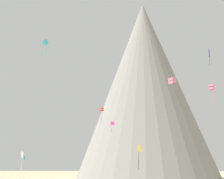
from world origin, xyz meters
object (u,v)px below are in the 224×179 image
kite_black_mid (163,119)px  kite_pink_mid (172,80)px  rock_massif (146,94)px  kite_magenta_low (112,124)px  kite_orange_low (139,152)px  kite_rainbow_mid (212,88)px  kite_teal_low (24,158)px  kite_cyan_high (45,42)px  kite_white_low (22,160)px  kite_indigo_mid (209,54)px  kite_red_mid (102,110)px

kite_black_mid → kite_pink_mid: 19.87m
rock_massif → kite_magenta_low: size_ratio=24.76×
kite_orange_low → kite_rainbow_mid: kite_rainbow_mid is taller
kite_teal_low → kite_cyan_high: bearing=-117.1°
kite_white_low → kite_rainbow_mid: kite_rainbow_mid is taller
kite_orange_low → kite_pink_mid: (8.16, 2.93, 16.62)m
kite_indigo_mid → kite_pink_mid: 17.22m
rock_massif → kite_pink_mid: size_ratio=31.03×
kite_red_mid → kite_indigo_mid: kite_indigo_mid is taller
kite_orange_low → kite_teal_low: (-32.17, 17.28, -0.80)m
kite_magenta_low → kite_pink_mid: size_ratio=1.25×
kite_teal_low → kite_pink_mid: bearing=-73.3°
kite_cyan_high → kite_magenta_low: 23.22m
kite_red_mid → kite_indigo_mid: 30.32m
kite_orange_low → kite_pink_mid: size_ratio=2.55×
kite_indigo_mid → kite_teal_low: kite_indigo_mid is taller
kite_pink_mid → kite_black_mid: bearing=-43.0°
kite_orange_low → kite_rainbow_mid: (18.39, 8.27, 15.96)m
kite_rainbow_mid → kite_white_low: bearing=30.5°
kite_red_mid → kite_pink_mid: (17.14, -3.31, 6.17)m
kite_indigo_mid → kite_orange_low: bearing=111.4°
kite_red_mid → kite_pink_mid: 18.51m
rock_massif → kite_black_mid: size_ratio=20.65×
kite_magenta_low → kite_indigo_mid: bearing=6.1°
kite_cyan_high → kite_black_mid: bearing=19.8°
kite_white_low → kite_teal_low: 15.33m
kite_teal_low → kite_black_mid: bearing=-47.3°
kite_indigo_mid → kite_black_mid: size_ratio=1.01×
rock_massif → kite_red_mid: 30.40m
kite_indigo_mid → kite_magenta_low: size_ratio=1.21×
kite_rainbow_mid → kite_pink_mid: 11.56m
rock_massif → kite_teal_low: 43.50m
kite_indigo_mid → kite_pink_mid: bearing=84.1°
kite_white_low → kite_rainbow_mid: size_ratio=1.14×
kite_orange_low → kite_white_low: bearing=80.3°
rock_massif → kite_red_mid: bearing=-113.7°
kite_black_mid → kite_rainbow_mid: 18.38m
kite_pink_mid → kite_magenta_low: bearing=50.1°
kite_red_mid → kite_black_mid: (16.23, 15.52, -0.14)m
kite_magenta_low → kite_teal_low: size_ratio=1.72×
kite_white_low → kite_teal_low: (-5.14, 14.43, 0.78)m
kite_cyan_high → kite_black_mid: 42.01m
kite_cyan_high → kite_indigo_mid: size_ratio=1.24×
rock_massif → kite_black_mid: (4.70, -10.73, -10.24)m
kite_orange_low → kite_black_mid: (7.25, 21.75, 10.31)m
kite_red_mid → kite_pink_mid: size_ratio=2.09×
kite_orange_low → kite_rainbow_mid: 25.72m
kite_cyan_high → kite_teal_low: size_ratio=2.60×
kite_indigo_mid → kite_rainbow_mid: size_ratio=0.60×
rock_massif → kite_rainbow_mid: 29.29m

